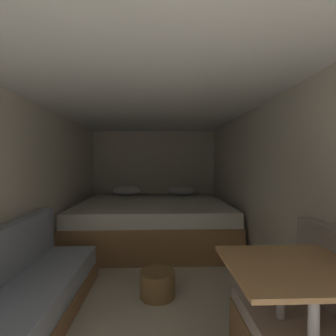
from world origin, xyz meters
The scene contains 8 objects.
ground_plane centered at (0.00, 2.16, 0.00)m, with size 7.26×7.26×0.00m, color beige.
wall_back centered at (0.00, 4.82, 0.99)m, with size 2.62×0.05×1.98m, color beige.
wall_left centered at (-1.28, 2.16, 0.99)m, with size 0.05×5.26×1.98m, color beige.
wall_right centered at (1.28, 2.16, 0.99)m, with size 0.05×5.26×1.98m, color beige.
ceiling_slab centered at (0.00, 2.16, 2.01)m, with size 2.62×5.26×0.05m, color white.
bed centered at (0.00, 3.75, 0.34)m, with size 2.40×2.02×0.87m.
dinette_table centered at (0.81, 0.90, 0.67)m, with size 0.71×0.63×0.78m.
wicker_basket centered at (0.08, 2.06, 0.12)m, with size 0.35×0.35×0.25m.
Camera 1 is at (0.09, -0.36, 1.32)m, focal length 26.41 mm.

